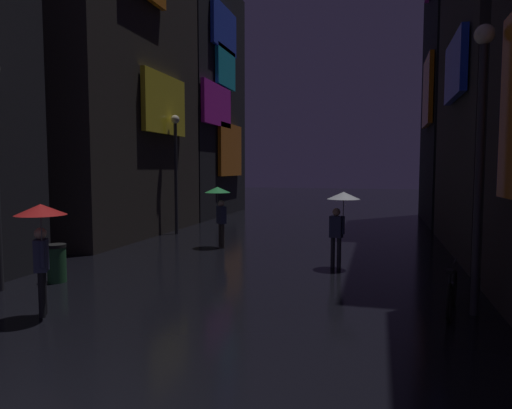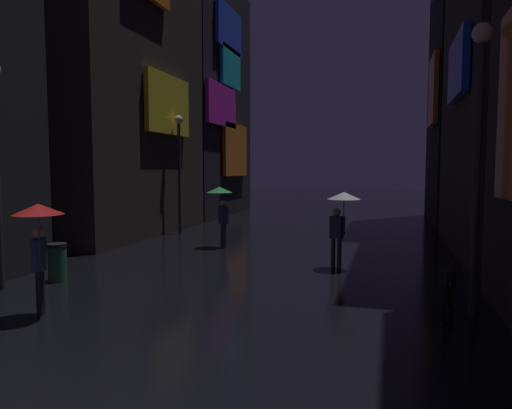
{
  "view_description": "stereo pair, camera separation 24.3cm",
  "coord_description": "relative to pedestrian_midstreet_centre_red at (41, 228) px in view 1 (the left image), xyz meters",
  "views": [
    {
      "loc": [
        3.22,
        -3.44,
        2.76
      ],
      "look_at": [
        0.0,
        8.47,
        1.78
      ],
      "focal_mm": 32.0,
      "sensor_mm": 36.0,
      "label": 1
    },
    {
      "loc": [
        3.46,
        -3.37,
        2.76
      ],
      "look_at": [
        0.0,
        8.47,
        1.78
      ],
      "focal_mm": 32.0,
      "sensor_mm": 36.0,
      "label": 2
    }
  ],
  "objects": [
    {
      "name": "bicycle_parked_at_storefront",
      "position": [
        7.32,
        2.22,
        -1.28
      ],
      "size": [
        0.46,
        1.79,
        0.96
      ],
      "color": "black",
      "rests_on": "ground"
    },
    {
      "name": "building_left_mid",
      "position": [
        -4.76,
        9.91,
        7.56
      ],
      "size": [
        4.25,
        8.83,
        18.46
      ],
      "color": "#2D2826",
      "rests_on": "ground"
    },
    {
      "name": "pedestrian_near_crossing_green",
      "position": [
        0.58,
        7.95,
        0.0
      ],
      "size": [
        0.9,
        0.9,
        2.12
      ],
      "color": "#38332D",
      "rests_on": "ground"
    },
    {
      "name": "pedestrian_midstreet_centre_red",
      "position": [
        0.0,
        0.0,
        0.0
      ],
      "size": [
        0.9,
        0.9,
        2.12
      ],
      "color": "black",
      "rests_on": "ground"
    },
    {
      "name": "streetlamp_left_far",
      "position": [
        -2.27,
        10.61,
        1.48
      ],
      "size": [
        0.36,
        0.36,
        4.96
      ],
      "color": "#2D2D33",
      "rests_on": "ground"
    },
    {
      "name": "streetlamp_right_near",
      "position": [
        7.73,
        2.26,
        1.69
      ],
      "size": [
        0.36,
        0.36,
        5.35
      ],
      "color": "#2D2D33",
      "rests_on": "ground"
    },
    {
      "name": "pedestrian_foreground_left_clear",
      "position": [
        4.95,
        5.71,
        0.0
      ],
      "size": [
        0.9,
        0.9,
        2.12
      ],
      "color": "#2D2D38",
      "rests_on": "ground"
    },
    {
      "name": "trash_bin",
      "position": [
        -1.57,
        2.32,
        -1.2
      ],
      "size": [
        0.46,
        0.46,
        0.93
      ],
      "color": "#265933",
      "rests_on": "ground"
    },
    {
      "name": "building_left_far",
      "position": [
        -4.74,
        18.46,
        5.11
      ],
      "size": [
        4.25,
        7.94,
        13.56
      ],
      "color": "black",
      "rests_on": "ground"
    }
  ]
}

